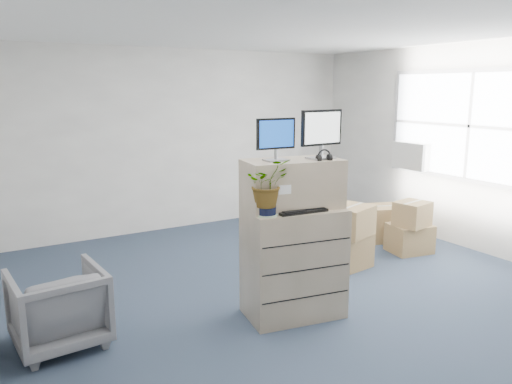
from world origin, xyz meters
TOP-DOWN VIEW (x-y plane):
  - ground at (0.00, 0.00)m, footprint 7.00×7.00m
  - wall_back at (0.00, 3.51)m, footprint 6.00×0.02m
  - wall_right at (3.01, 0.00)m, footprint 0.02×7.00m
  - window at (2.96, 0.50)m, footprint 0.07×2.72m
  - ac_unit at (2.87, 1.40)m, footprint 0.24×0.60m
  - filing_cabinet_lower at (-0.31, -0.06)m, footprint 1.00×0.71m
  - filing_cabinet_upper at (-0.30, -0.01)m, footprint 0.99×0.60m
  - monitor_left at (-0.48, 0.01)m, footprint 0.40×0.16m
  - monitor_right at (-0.03, -0.10)m, footprint 0.47×0.19m
  - headphones at (-0.07, -0.20)m, footprint 0.14×0.04m
  - keyboard at (-0.33, -0.20)m, footprint 0.50×0.24m
  - mouse at (0.02, -0.22)m, footprint 0.09×0.06m
  - water_bottle at (-0.20, -0.05)m, footprint 0.08×0.08m
  - phone_dock at (-0.33, -0.04)m, footprint 0.07×0.06m
  - external_drive at (0.08, 0.02)m, footprint 0.21×0.17m
  - tissue_box at (0.01, 0.03)m, footprint 0.26×0.15m
  - potted_plant at (-0.68, -0.16)m, footprint 0.44×0.48m
  - office_chair at (-2.40, 0.47)m, footprint 0.79×0.75m
  - cardboard_boxes at (1.70, 0.91)m, footprint 1.89×1.31m

SIDE VIEW (x-z plane):
  - ground at x=0.00m, z-range 0.00..0.00m
  - cardboard_boxes at x=1.70m, z-range -0.08..0.71m
  - office_chair at x=-2.40m, z-range 0.00..0.76m
  - filing_cabinet_lower at x=-0.31m, z-range 0.00..1.08m
  - keyboard at x=-0.33m, z-range 1.08..1.10m
  - mouse at x=0.02m, z-range 1.08..1.11m
  - external_drive at x=0.08m, z-range 1.08..1.14m
  - phone_dock at x=-0.33m, z-range 1.06..1.19m
  - tissue_box at x=0.01m, z-range 1.14..1.23m
  - ac_unit at x=2.87m, z-range 1.00..1.40m
  - water_bottle at x=-0.20m, z-range 1.08..1.34m
  - filing_cabinet_upper at x=-0.30m, z-range 1.08..1.54m
  - potted_plant at x=-0.68m, z-range 1.11..1.53m
  - wall_back at x=0.00m, z-range 0.00..2.80m
  - wall_right at x=3.01m, z-range 0.00..2.80m
  - headphones at x=-0.07m, z-range 1.51..1.65m
  - window at x=2.96m, z-range 0.94..2.46m
  - monitor_left at x=-0.48m, z-range 1.56..1.96m
  - monitor_right at x=-0.03m, z-range 1.57..2.03m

